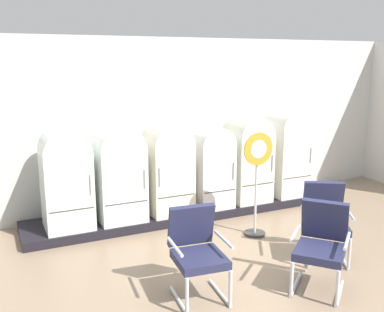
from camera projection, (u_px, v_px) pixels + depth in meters
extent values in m
cube|color=#8C745C|center=(300.00, 302.00, 4.85)|extent=(12.00, 10.00, 0.05)
cube|color=silver|center=(171.00, 124.00, 7.77)|extent=(11.76, 0.12, 2.93)
cube|color=#47443F|center=(170.00, 58.00, 7.53)|extent=(11.76, 0.07, 0.06)
cube|color=black|center=(186.00, 211.00, 7.51)|extent=(5.27, 0.95, 0.14)
cube|color=silver|center=(67.00, 190.00, 6.47)|extent=(0.68, 0.66, 1.14)
cylinder|color=silver|center=(65.00, 151.00, 6.35)|extent=(0.68, 0.65, 0.68)
cube|color=#383838|center=(72.00, 210.00, 6.22)|extent=(0.62, 0.01, 0.01)
cylinder|color=silver|center=(91.00, 184.00, 6.25)|extent=(0.02, 0.02, 0.28)
cube|color=white|center=(120.00, 185.00, 6.78)|extent=(0.70, 0.62, 1.12)
cylinder|color=white|center=(119.00, 148.00, 6.66)|extent=(0.70, 0.60, 0.70)
cube|color=#383838|center=(127.00, 203.00, 6.55)|extent=(0.64, 0.01, 0.01)
cylinder|color=silver|center=(145.00, 179.00, 6.59)|extent=(0.02, 0.02, 0.28)
cube|color=silver|center=(168.00, 178.00, 7.14)|extent=(0.67, 0.67, 1.13)
cylinder|color=silver|center=(168.00, 144.00, 7.02)|extent=(0.67, 0.66, 0.67)
cube|color=#383838|center=(177.00, 196.00, 6.88)|extent=(0.61, 0.01, 0.01)
cylinder|color=silver|center=(160.00, 177.00, 6.69)|extent=(0.02, 0.02, 0.28)
cube|color=silver|center=(211.00, 175.00, 7.44)|extent=(0.61, 0.63, 1.06)
cylinder|color=silver|center=(211.00, 144.00, 7.33)|extent=(0.61, 0.61, 0.61)
cube|color=#383838|center=(220.00, 191.00, 7.20)|extent=(0.56, 0.01, 0.01)
cylinder|color=silver|center=(234.00, 171.00, 7.23)|extent=(0.02, 0.02, 0.28)
cube|color=silver|center=(247.00, 168.00, 7.76)|extent=(0.67, 0.68, 1.15)
cylinder|color=silver|center=(248.00, 135.00, 7.63)|extent=(0.67, 0.66, 0.67)
cube|color=#383838|center=(258.00, 184.00, 7.50)|extent=(0.61, 0.01, 0.01)
cylinder|color=silver|center=(273.00, 163.00, 7.53)|extent=(0.02, 0.02, 0.28)
cube|color=white|center=(287.00, 161.00, 8.08)|extent=(0.65, 0.65, 1.25)
cylinder|color=white|center=(288.00, 127.00, 7.94)|extent=(0.65, 0.64, 0.65)
cube|color=#383838|center=(298.00, 177.00, 7.83)|extent=(0.60, 0.01, 0.01)
cylinder|color=silver|center=(311.00, 155.00, 7.85)|extent=(0.02, 0.02, 0.28)
cylinder|color=silver|center=(179.00, 300.00, 4.81)|extent=(0.10, 0.59, 0.04)
cylinder|color=silver|center=(187.00, 296.00, 4.51)|extent=(0.04, 0.04, 0.40)
cylinder|color=silver|center=(220.00, 293.00, 4.96)|extent=(0.10, 0.59, 0.04)
cylinder|color=silver|center=(230.00, 288.00, 4.66)|extent=(0.04, 0.04, 0.40)
cube|color=#252847|center=(200.00, 259.00, 4.79)|extent=(0.57, 0.59, 0.09)
cube|color=#252847|center=(191.00, 225.00, 4.99)|extent=(0.53, 0.22, 0.49)
cylinder|color=silver|center=(175.00, 247.00, 4.66)|extent=(0.08, 0.49, 0.04)
cylinder|color=silver|center=(224.00, 240.00, 4.84)|extent=(0.08, 0.49, 0.04)
cylinder|color=silver|center=(305.00, 257.00, 5.85)|extent=(0.33, 0.53, 0.04)
cylinder|color=silver|center=(310.00, 252.00, 5.54)|extent=(0.05, 0.05, 0.40)
cylinder|color=silver|center=(343.00, 259.00, 5.81)|extent=(0.33, 0.53, 0.04)
cylinder|color=silver|center=(349.00, 254.00, 5.50)|extent=(0.05, 0.05, 0.40)
cube|color=#252847|center=(326.00, 226.00, 5.73)|extent=(0.72, 0.73, 0.09)
cube|color=#252847|center=(323.00, 198.00, 5.95)|extent=(0.53, 0.41, 0.49)
cylinder|color=silver|center=(305.00, 212.00, 5.72)|extent=(0.28, 0.44, 0.04)
cylinder|color=silver|center=(349.00, 213.00, 5.67)|extent=(0.28, 0.44, 0.04)
cylinder|color=silver|center=(296.00, 284.00, 5.15)|extent=(0.47, 0.42, 0.04)
cylinder|color=silver|center=(292.00, 279.00, 4.86)|extent=(0.06, 0.06, 0.40)
cylinder|color=silver|center=(339.00, 293.00, 4.95)|extent=(0.47, 0.42, 0.04)
cylinder|color=silver|center=(338.00, 288.00, 4.67)|extent=(0.06, 0.06, 0.40)
cube|color=#252847|center=(319.00, 252.00, 4.96)|extent=(0.75, 0.75, 0.09)
cube|color=#252847|center=(325.00, 220.00, 5.15)|extent=(0.47, 0.50, 0.49)
cylinder|color=silver|center=(295.00, 233.00, 5.03)|extent=(0.39, 0.34, 0.04)
cylinder|color=silver|center=(347.00, 241.00, 4.81)|extent=(0.39, 0.34, 0.04)
cylinder|color=#2D2D30|center=(255.00, 233.00, 6.67)|extent=(0.32, 0.32, 0.03)
cylinder|color=silver|center=(256.00, 191.00, 6.54)|extent=(0.04, 0.04, 1.28)
cylinder|color=#B68F26|center=(258.00, 149.00, 6.38)|extent=(0.48, 0.02, 0.48)
cylinder|color=white|center=(259.00, 149.00, 6.36)|extent=(0.26, 0.00, 0.26)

